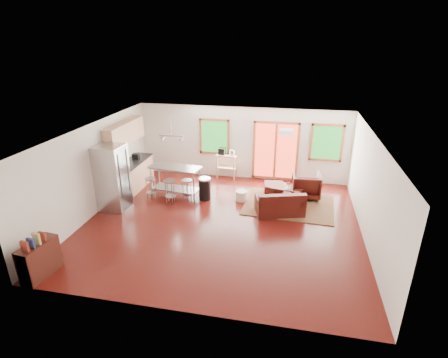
% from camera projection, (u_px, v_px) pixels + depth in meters
% --- Properties ---
extents(floor, '(7.50, 7.00, 0.02)m').
position_uv_depth(floor, '(222.00, 223.00, 9.78)').
color(floor, '#370A08').
rests_on(floor, ground).
extents(ceiling, '(7.50, 7.00, 0.02)m').
position_uv_depth(ceiling, '(222.00, 132.00, 8.79)').
color(ceiling, white).
rests_on(ceiling, ground).
extents(back_wall, '(7.50, 0.02, 2.60)m').
position_uv_depth(back_wall, '(242.00, 143.00, 12.47)').
color(back_wall, silver).
rests_on(back_wall, ground).
extents(left_wall, '(0.02, 7.00, 2.60)m').
position_uv_depth(left_wall, '(93.00, 170.00, 9.99)').
color(left_wall, silver).
rests_on(left_wall, ground).
extents(right_wall, '(0.02, 7.00, 2.60)m').
position_uv_depth(right_wall, '(371.00, 191.00, 8.59)').
color(right_wall, silver).
rests_on(right_wall, ground).
extents(front_wall, '(7.50, 0.02, 2.60)m').
position_uv_depth(front_wall, '(180.00, 254.00, 6.10)').
color(front_wall, silver).
rests_on(front_wall, ground).
extents(window_left, '(1.10, 0.05, 1.30)m').
position_uv_depth(window_left, '(214.00, 137.00, 12.54)').
color(window_left, '#1A5A1D').
rests_on(window_left, back_wall).
extents(french_doors, '(1.60, 0.05, 2.10)m').
position_uv_depth(french_doors, '(275.00, 151.00, 12.28)').
color(french_doors, '#BA321E').
rests_on(french_doors, back_wall).
extents(window_right, '(1.10, 0.05, 1.30)m').
position_uv_depth(window_right, '(327.00, 143.00, 11.81)').
color(window_right, '#1A5A1D').
rests_on(window_right, back_wall).
extents(rug, '(2.80, 2.22, 0.03)m').
position_uv_depth(rug, '(289.00, 205.00, 10.79)').
color(rug, '#485F36').
rests_on(rug, floor).
extents(loveseat, '(1.53, 1.13, 0.73)m').
position_uv_depth(loveseat, '(280.00, 205.00, 10.16)').
color(loveseat, black).
rests_on(loveseat, floor).
extents(coffee_table, '(1.10, 0.78, 0.40)m').
position_uv_depth(coffee_table, '(287.00, 188.00, 11.14)').
color(coffee_table, '#37160F').
rests_on(coffee_table, floor).
extents(armchair, '(0.93, 0.88, 0.90)m').
position_uv_depth(armchair, '(306.00, 184.00, 11.20)').
color(armchair, black).
rests_on(armchair, floor).
extents(ottoman, '(0.67, 0.67, 0.40)m').
position_uv_depth(ottoman, '(274.00, 189.00, 11.41)').
color(ottoman, black).
rests_on(ottoman, floor).
extents(pouf, '(0.48, 0.48, 0.32)m').
position_uv_depth(pouf, '(241.00, 196.00, 11.06)').
color(pouf, beige).
rests_on(pouf, floor).
extents(vase, '(0.22, 0.22, 0.30)m').
position_uv_depth(vase, '(288.00, 188.00, 10.76)').
color(vase, silver).
rests_on(vase, coffee_table).
extents(book, '(0.19, 0.06, 0.26)m').
position_uv_depth(book, '(298.00, 185.00, 10.93)').
color(book, maroon).
rests_on(book, coffee_table).
extents(cabinets, '(0.64, 2.24, 2.30)m').
position_uv_depth(cabinets, '(130.00, 163.00, 11.62)').
color(cabinets, tan).
rests_on(cabinets, floor).
extents(refrigerator, '(0.82, 0.78, 1.96)m').
position_uv_depth(refrigerator, '(113.00, 178.00, 10.26)').
color(refrigerator, '#B7BABC').
rests_on(refrigerator, floor).
extents(island, '(1.69, 0.84, 1.03)m').
position_uv_depth(island, '(175.00, 176.00, 11.14)').
color(island, '#B7BABC').
rests_on(island, floor).
extents(cup, '(0.14, 0.13, 0.12)m').
position_uv_depth(cup, '(191.00, 165.00, 11.20)').
color(cup, white).
rests_on(cup, island).
extents(bar_stool_a, '(0.41, 0.41, 0.70)m').
position_uv_depth(bar_stool_a, '(150.00, 183.00, 11.06)').
color(bar_stool_a, '#B7BABC').
rests_on(bar_stool_a, floor).
extents(bar_stool_b, '(0.36, 0.36, 0.76)m').
position_uv_depth(bar_stool_b, '(170.00, 186.00, 10.74)').
color(bar_stool_b, '#B7BABC').
rests_on(bar_stool_b, floor).
extents(bar_stool_c, '(0.42, 0.42, 0.70)m').
position_uv_depth(bar_stool_c, '(187.00, 185.00, 10.91)').
color(bar_stool_c, '#B7BABC').
rests_on(bar_stool_c, floor).
extents(trash_can, '(0.51, 0.51, 0.72)m').
position_uv_depth(trash_can, '(205.00, 189.00, 11.07)').
color(trash_can, black).
rests_on(trash_can, floor).
extents(kitchen_cart, '(0.77, 0.52, 1.12)m').
position_uv_depth(kitchen_cart, '(226.00, 158.00, 12.62)').
color(kitchen_cart, tan).
rests_on(kitchen_cart, floor).
extents(bookshelf, '(0.45, 0.93, 1.06)m').
position_uv_depth(bookshelf, '(39.00, 259.00, 7.47)').
color(bookshelf, '#37160F').
rests_on(bookshelf, floor).
extents(ceiling_flush, '(0.35, 0.35, 0.12)m').
position_uv_depth(ceiling_flush, '(287.00, 132.00, 9.07)').
color(ceiling_flush, white).
rests_on(ceiling_flush, ceiling).
extents(pendant_light, '(0.80, 0.18, 0.79)m').
position_uv_depth(pendant_light, '(172.00, 139.00, 10.78)').
color(pendant_light, gray).
rests_on(pendant_light, ceiling).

